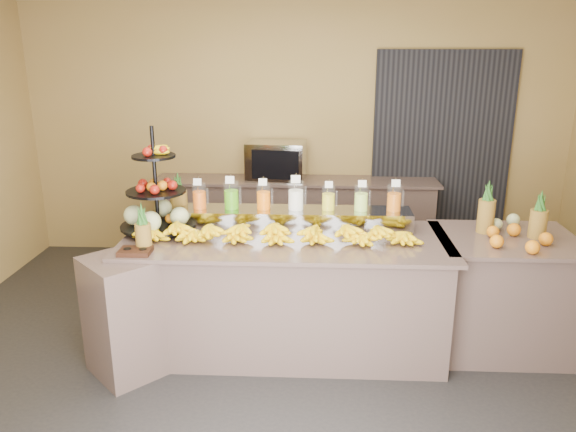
# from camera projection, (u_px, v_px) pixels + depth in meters

# --- Properties ---
(ground) EXTENTS (6.00, 6.00, 0.00)m
(ground) POSITION_uv_depth(u_px,v_px,m) (284.00, 366.00, 4.28)
(ground) COLOR black
(ground) RESTS_ON ground
(room_envelope) EXTENTS (6.04, 5.02, 2.82)m
(room_envelope) POSITION_uv_depth(u_px,v_px,m) (313.00, 107.00, 4.47)
(room_envelope) COLOR olive
(room_envelope) RESTS_ON ground
(buffet_counter) EXTENTS (2.75, 1.25, 0.93)m
(buffet_counter) POSITION_uv_depth(u_px,v_px,m) (271.00, 296.00, 4.40)
(buffet_counter) COLOR #876861
(buffet_counter) RESTS_ON ground
(right_counter) EXTENTS (1.08, 0.88, 0.93)m
(right_counter) POSITION_uv_depth(u_px,v_px,m) (501.00, 293.00, 4.45)
(right_counter) COLOR #876861
(right_counter) RESTS_ON ground
(back_ledge) EXTENTS (3.10, 0.55, 0.93)m
(back_ledge) POSITION_uv_depth(u_px,v_px,m) (295.00, 219.00, 6.29)
(back_ledge) COLOR #876861
(back_ledge) RESTS_ON ground
(pitcher_tray) EXTENTS (1.85, 0.30, 0.15)m
(pitcher_tray) POSITION_uv_depth(u_px,v_px,m) (296.00, 218.00, 4.54)
(pitcher_tray) COLOR gray
(pitcher_tray) RESTS_ON buffet_counter
(juice_pitcher_orange_a) EXTENTS (0.11, 0.11, 0.27)m
(juice_pitcher_orange_a) POSITION_uv_depth(u_px,v_px,m) (199.00, 197.00, 4.52)
(juice_pitcher_orange_a) COLOR silver
(juice_pitcher_orange_a) RESTS_ON pitcher_tray
(juice_pitcher_green) EXTENTS (0.12, 0.12, 0.29)m
(juice_pitcher_green) POSITION_uv_depth(u_px,v_px,m) (231.00, 197.00, 4.51)
(juice_pitcher_green) COLOR silver
(juice_pitcher_green) RESTS_ON pitcher_tray
(juice_pitcher_orange_b) EXTENTS (0.11, 0.12, 0.27)m
(juice_pitcher_orange_b) POSITION_uv_depth(u_px,v_px,m) (264.00, 198.00, 4.50)
(juice_pitcher_orange_b) COLOR silver
(juice_pitcher_orange_b) RESTS_ON pitcher_tray
(juice_pitcher_milk) EXTENTS (0.13, 0.13, 0.30)m
(juice_pitcher_milk) POSITION_uv_depth(u_px,v_px,m) (296.00, 197.00, 4.48)
(juice_pitcher_milk) COLOR silver
(juice_pitcher_milk) RESTS_ON pitcher_tray
(juice_pitcher_lemon) EXTENTS (0.11, 0.11, 0.26)m
(juice_pitcher_lemon) POSITION_uv_depth(u_px,v_px,m) (328.00, 199.00, 4.48)
(juice_pitcher_lemon) COLOR silver
(juice_pitcher_lemon) RESTS_ON pitcher_tray
(juice_pitcher_lime) EXTENTS (0.11, 0.11, 0.27)m
(juice_pitcher_lime) POSITION_uv_depth(u_px,v_px,m) (361.00, 199.00, 4.46)
(juice_pitcher_lime) COLOR silver
(juice_pitcher_lime) RESTS_ON pitcher_tray
(juice_pitcher_orange_c) EXTENTS (0.11, 0.12, 0.28)m
(juice_pitcher_orange_c) POSITION_uv_depth(u_px,v_px,m) (394.00, 199.00, 4.45)
(juice_pitcher_orange_c) COLOR silver
(juice_pitcher_orange_c) RESTS_ON pitcher_tray
(banana_heap) EXTENTS (2.15, 0.19, 0.18)m
(banana_heap) POSITION_uv_depth(u_px,v_px,m) (277.00, 230.00, 4.22)
(banana_heap) COLOR yellow
(banana_heap) RESTS_ON buffet_counter
(fruit_stand) EXTENTS (0.71, 0.71, 0.83)m
(fruit_stand) POSITION_uv_depth(u_px,v_px,m) (162.00, 205.00, 4.40)
(fruit_stand) COLOR black
(fruit_stand) RESTS_ON buffet_counter
(condiment_caddy) EXTENTS (0.23, 0.17, 0.03)m
(condiment_caddy) POSITION_uv_depth(u_px,v_px,m) (135.00, 251.00, 3.98)
(condiment_caddy) COLOR black
(condiment_caddy) RESTS_ON buffet_counter
(pineapple_left_a) EXTENTS (0.12, 0.12, 0.35)m
(pineapple_left_a) POSITION_uv_depth(u_px,v_px,m) (143.00, 233.00, 4.03)
(pineapple_left_a) COLOR brown
(pineapple_left_a) RESTS_ON buffet_counter
(pineapple_left_b) EXTENTS (0.14, 0.14, 0.42)m
(pineapple_left_b) POSITION_uv_depth(u_px,v_px,m) (179.00, 203.00, 4.66)
(pineapple_left_b) COLOR brown
(pineapple_left_b) RESTS_ON buffet_counter
(right_fruit_pile) EXTENTS (0.50, 0.48, 0.26)m
(right_fruit_pile) POSITION_uv_depth(u_px,v_px,m) (513.00, 229.00, 4.24)
(right_fruit_pile) COLOR brown
(right_fruit_pile) RESTS_ON right_counter
(oven_warmer) EXTENTS (0.66, 0.49, 0.41)m
(oven_warmer) POSITION_uv_depth(u_px,v_px,m) (277.00, 161.00, 6.10)
(oven_warmer) COLOR gray
(oven_warmer) RESTS_ON back_ledge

